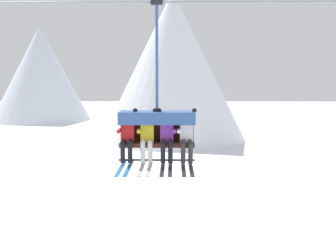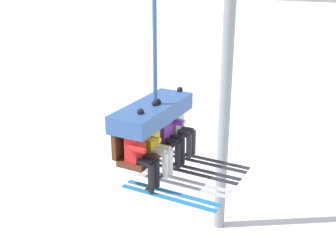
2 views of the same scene
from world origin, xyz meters
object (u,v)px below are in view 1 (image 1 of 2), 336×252
Objects in this scene: chairlift_chair at (157,122)px; skier_white at (187,136)px; skier_yellow at (147,135)px; skier_purple at (167,136)px; skier_red at (127,135)px.

skier_white is (0.72, -0.21, -0.31)m from chairlift_chair.
chairlift_chair reaches higher than skier_yellow.
skier_yellow is at bearing 180.00° from skier_purple.
skier_red is 1.43m from skier_white.
skier_white is at bearing -16.54° from chairlift_chair.
skier_white is (1.43, 0.00, 0.00)m from skier_red.
chairlift_chair is 2.23× the size of skier_purple.
skier_white is (0.48, 0.00, 0.00)m from skier_purple.
skier_purple is (0.23, -0.21, -0.31)m from chairlift_chair.
chairlift_chair reaches higher than skier_white.
skier_purple is at bearing 0.00° from skier_red.
chairlift_chair reaches higher than skier_purple.
skier_purple and skier_white have the same top height.
skier_purple is (0.47, 0.00, 0.00)m from skier_yellow.
skier_red is at bearing -163.32° from chairlift_chair.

